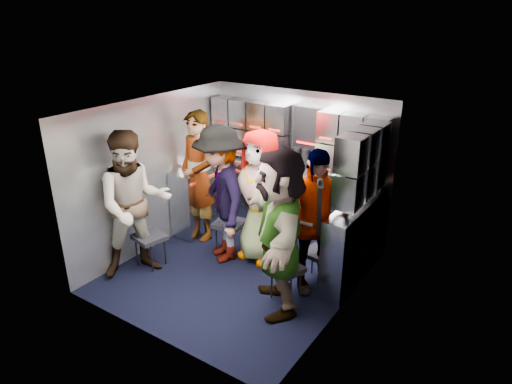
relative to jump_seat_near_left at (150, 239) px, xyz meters
The scene contains 29 objects.
floor 1.23m from the jump_seat_near_left, 25.86° to the left, with size 3.00×3.00×0.00m, color black.
wall_back 2.36m from the jump_seat_near_left, 62.41° to the left, with size 2.80×0.04×2.10m, color #90949D.
wall_left 0.91m from the jump_seat_near_left, 124.51° to the left, with size 0.04×3.00×2.10m, color #90949D.
wall_right 2.59m from the jump_seat_near_left, 11.74° to the left, with size 0.04×3.00×2.10m, color #90949D.
ceiling 2.07m from the jump_seat_near_left, 25.86° to the left, with size 2.80×3.00×0.02m, color silver.
cart_bank_back 2.09m from the jump_seat_near_left, 59.73° to the left, with size 2.68×0.38×0.99m, color #989DA8.
cart_bank_left 1.08m from the jump_seat_near_left, 97.46° to the left, with size 0.38×0.76×0.99m, color #989DA8.
counter 2.18m from the jump_seat_near_left, 59.73° to the left, with size 2.68×0.42×0.03m, color #B4B6BB.
locker_bank_back 2.40m from the jump_seat_near_left, 60.54° to the left, with size 2.68×0.28×0.82m, color #989DA8.
locker_bank_right 2.82m from the jump_seat_near_left, 27.73° to the left, with size 0.28×1.00×0.82m, color #989DA8.
right_cabinet 2.56m from the jump_seat_near_left, 25.74° to the left, with size 0.28×1.20×1.00m, color #989DA8.
coffee_niche 2.52m from the jump_seat_near_left, 57.34° to the left, with size 0.46×0.16×0.84m, color black, non-canonical shape.
red_latch_strip 1.98m from the jump_seat_near_left, 56.71° to the left, with size 2.60×0.02×0.03m, color #A02112.
jump_seat_near_left is the anchor object (origin of this frame).
jump_seat_mid_left 1.08m from the jump_seat_near_left, 53.02° to the left, with size 0.44×0.42×0.46m.
jump_seat_center 1.57m from the jump_seat_near_left, 46.73° to the left, with size 0.41×0.40×0.42m.
jump_seat_mid_right 2.16m from the jump_seat_near_left, 24.19° to the left, with size 0.40×0.38×0.40m.
jump_seat_near_right 1.86m from the jump_seat_near_left, 11.09° to the left, with size 0.42×0.41×0.41m.
attendant_standing 1.14m from the jump_seat_near_left, 90.00° to the left, with size 0.68×0.45×1.87m, color black.
attendant_arc_a 0.57m from the jump_seat_near_left, 90.00° to the right, with size 0.90×0.70×1.86m, color black.
attendant_arc_b 1.08m from the jump_seat_near_left, 46.40° to the left, with size 1.18×0.68×1.83m, color black.
attendant_arc_c 1.53m from the jump_seat_near_left, 41.83° to the left, with size 0.87×0.57×1.78m, color black.
attendant_arc_d 2.15m from the jump_seat_near_left, 19.69° to the left, with size 1.03×0.43×1.75m, color black.
attendant_arc_e 1.92m from the jump_seat_near_left, ahead, with size 1.73×0.55×1.87m, color black.
bottle_left 2.11m from the jump_seat_near_left, 62.97° to the left, with size 0.06×0.06×0.27m, color white.
bottle_mid 1.95m from the jump_seat_near_left, 78.18° to the left, with size 0.07×0.07×0.26m, color white.
bottle_right 2.60m from the jump_seat_near_left, 44.87° to the left, with size 0.07×0.07×0.27m, color white.
cup_left 1.97m from the jump_seat_near_left, 70.44° to the left, with size 0.08×0.08×0.09m, color #C7B08C.
cup_right 2.82m from the jump_seat_near_left, 39.56° to the left, with size 0.07×0.07×0.09m, color #C7B08C.
Camera 1 is at (2.97, -4.08, 3.17)m, focal length 32.00 mm.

